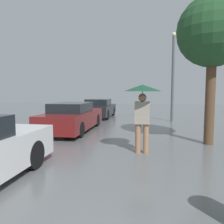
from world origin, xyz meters
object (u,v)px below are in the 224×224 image
(parked_car_farthest, at_px, (99,109))
(parked_car_middle, at_px, (73,117))
(tree, at_px, (213,33))
(street_lamp, at_px, (173,74))
(pedestrian, at_px, (142,100))

(parked_car_farthest, bearing_deg, parked_car_middle, -90.25)
(tree, bearing_deg, parked_car_farthest, 127.57)
(parked_car_farthest, relative_size, street_lamp, 0.76)
(tree, bearing_deg, parked_car_middle, 162.70)
(parked_car_middle, bearing_deg, street_lamp, 39.80)
(pedestrian, distance_m, parked_car_farthest, 8.75)
(pedestrian, bearing_deg, street_lamp, 77.41)
(parked_car_farthest, height_order, street_lamp, street_lamp)
(parked_car_farthest, bearing_deg, tree, -52.43)
(parked_car_middle, xyz_separation_m, parked_car_farthest, (0.02, 5.13, -0.01))
(pedestrian, bearing_deg, tree, 33.06)
(pedestrian, height_order, street_lamp, street_lamp)
(pedestrian, xyz_separation_m, parked_car_farthest, (-3.07, 8.14, -0.92))
(parked_car_middle, relative_size, street_lamp, 0.86)
(pedestrian, xyz_separation_m, street_lamp, (1.53, 6.87, 1.24))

